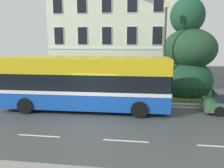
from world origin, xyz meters
name	(u,v)px	position (x,y,z in m)	size (l,w,h in m)	color
ground_plane	(94,118)	(0.00, 0.99, -0.02)	(60.00, 56.00, 0.18)	#404545
georgian_townhouse	(124,24)	(0.37, 16.29, 6.09)	(14.69, 10.70, 11.87)	silver
iron_verge_railing	(109,93)	(0.37, 4.40, 0.62)	(14.94, 0.04, 0.97)	black
evergreen_tree	(187,59)	(6.12, 7.41, 2.83)	(4.39, 4.25, 8.09)	#423328
single_decker_bus	(85,83)	(-0.84, 2.39, 1.73)	(10.31, 2.81, 3.29)	#164CB3
street_lamp_post	(165,45)	(4.17, 5.53, 3.97)	(0.36, 0.24, 6.72)	#333338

